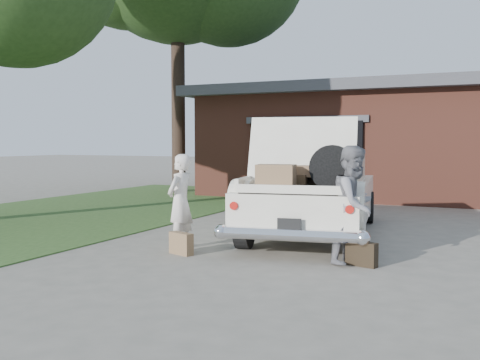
% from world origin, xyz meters
% --- Properties ---
extents(ground, '(90.00, 90.00, 0.00)m').
position_xyz_m(ground, '(0.00, 0.00, 0.00)').
color(ground, gray).
rests_on(ground, ground).
extents(grass_strip, '(6.00, 16.00, 0.02)m').
position_xyz_m(grass_strip, '(-5.50, 3.00, 0.01)').
color(grass_strip, '#2D4C1E').
rests_on(grass_strip, ground).
extents(house, '(12.80, 7.80, 3.30)m').
position_xyz_m(house, '(0.98, 11.47, 1.67)').
color(house, brown).
rests_on(house, ground).
extents(sedan, '(2.75, 5.26, 2.03)m').
position_xyz_m(sedan, '(0.43, 2.78, 0.74)').
color(sedan, white).
rests_on(sedan, ground).
extents(woman_left, '(0.35, 0.53, 1.46)m').
position_xyz_m(woman_left, '(-1.07, 0.70, 0.73)').
color(woman_left, silver).
rests_on(woman_left, ground).
extents(woman_right, '(0.79, 0.91, 1.61)m').
position_xyz_m(woman_right, '(1.64, 0.76, 0.80)').
color(woman_right, gray).
rests_on(woman_right, ground).
extents(suitcase_left, '(0.44, 0.27, 0.32)m').
position_xyz_m(suitcase_left, '(-0.80, 0.27, 0.16)').
color(suitcase_left, olive).
rests_on(suitcase_left, ground).
extents(suitcase_right, '(0.44, 0.24, 0.33)m').
position_xyz_m(suitcase_right, '(1.78, 0.62, 0.16)').
color(suitcase_right, black).
rests_on(suitcase_right, ground).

